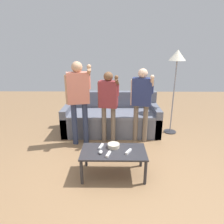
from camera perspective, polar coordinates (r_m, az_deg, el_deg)
The scene contains 12 objects.
ground_plane at distance 3.18m, azimuth 1.73°, elevation -17.40°, with size 12.00×12.00×0.00m, color #93704C.
couch at distance 4.48m, azimuth -0.21°, elevation -1.91°, with size 2.14×0.91×0.88m.
coffee_table at distance 2.95m, azimuth 0.44°, elevation -12.32°, with size 0.97×0.51×0.41m.
snack_bowl at distance 3.00m, azimuth 0.47°, elevation -9.91°, with size 0.18×0.18×0.06m, color beige.
game_remote_nunchuk at distance 2.85m, azimuth -3.39°, elevation -11.71°, with size 0.06×0.09×0.05m.
floor_lamp at distance 4.35m, azimuth 18.68°, elevation 13.97°, with size 0.35×0.35×1.84m.
player_left at distance 3.73m, azimuth -9.91°, elevation 5.21°, with size 0.51×0.32×1.64m.
player_center at distance 3.76m, azimuth -1.06°, elevation 3.72°, with size 0.42×0.35×1.44m.
player_right at distance 3.84m, azimuth 8.78°, elevation 4.33°, with size 0.43×0.41×1.50m.
game_remote_wand_near at distance 2.89m, azimuth 4.91°, elevation -11.58°, with size 0.11×0.15×0.03m.
game_remote_wand_far at distance 2.81m, azimuth -1.07°, elevation -12.37°, with size 0.08×0.15×0.03m.
game_remote_wand_spare at distance 3.02m, azimuth -3.25°, elevation -10.13°, with size 0.08×0.16×0.03m.
Camera 1 is at (-0.07, -2.58, 1.85)m, focal length 30.88 mm.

